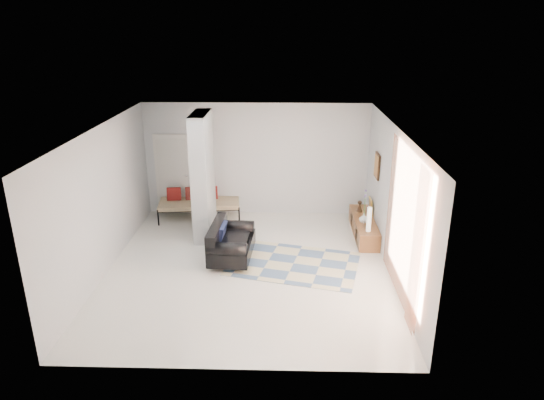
{
  "coord_description": "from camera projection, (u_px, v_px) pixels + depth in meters",
  "views": [
    {
      "loc": [
        0.71,
        -8.55,
        4.58
      ],
      "look_at": [
        0.45,
        0.6,
        1.23
      ],
      "focal_mm": 32.0,
      "sensor_mm": 36.0,
      "label": 1
    }
  ],
  "objects": [
    {
      "name": "wall_front",
      "position": [
        230.0,
        282.0,
        6.33
      ],
      "size": [
        6.0,
        0.0,
        6.0
      ],
      "primitive_type": "plane",
      "rotation": [
        -1.57,
        0.0,
        0.0
      ],
      "color": "silver",
      "rests_on": "ground"
    },
    {
      "name": "media_console",
      "position": [
        364.0,
        227.0,
        11.06
      ],
      "size": [
        0.45,
        1.87,
        0.8
      ],
      "color": "brown",
      "rests_on": "floor"
    },
    {
      "name": "wall_back",
      "position": [
        256.0,
        160.0,
        11.96
      ],
      "size": [
        6.0,
        0.0,
        6.0
      ],
      "primitive_type": "plane",
      "rotation": [
        1.57,
        0.0,
        0.0
      ],
      "color": "silver",
      "rests_on": "ground"
    },
    {
      "name": "vase",
      "position": [
        364.0,
        218.0,
        10.75
      ],
      "size": [
        0.23,
        0.23,
        0.21
      ],
      "primitive_type": "imported",
      "rotation": [
        0.0,
        0.0,
        -0.14
      ],
      "color": "white",
      "rests_on": "media_console"
    },
    {
      "name": "area_rug",
      "position": [
        293.0,
        264.0,
        9.79
      ],
      "size": [
        2.86,
        2.24,
        0.01
      ],
      "primitive_type": "cube",
      "rotation": [
        0.0,
        0.0,
        -0.24
      ],
      "color": "beige",
      "rests_on": "floor"
    },
    {
      "name": "wall_right",
      "position": [
        393.0,
        203.0,
        9.07
      ],
      "size": [
        0.0,
        6.0,
        6.0
      ],
      "primitive_type": "plane",
      "rotation": [
        1.57,
        0.0,
        -1.57
      ],
      "color": "silver",
      "rests_on": "ground"
    },
    {
      "name": "ceiling",
      "position": [
        246.0,
        129.0,
        8.66
      ],
      "size": [
        6.0,
        6.0,
        0.0
      ],
      "primitive_type": "plane",
      "rotation": [
        3.14,
        0.0,
        0.0
      ],
      "color": "white",
      "rests_on": "wall_back"
    },
    {
      "name": "cylinder_lamp",
      "position": [
        369.0,
        219.0,
        10.25
      ],
      "size": [
        0.1,
        0.1,
        0.54
      ],
      "primitive_type": "cylinder",
      "color": "white",
      "rests_on": "media_console"
    },
    {
      "name": "partition_column",
      "position": [
        203.0,
        176.0,
        10.67
      ],
      "size": [
        0.35,
        1.2,
        2.8
      ],
      "primitive_type": "cube",
      "color": "#A4A8AB",
      "rests_on": "floor"
    },
    {
      "name": "bronze_figurine",
      "position": [
        360.0,
        206.0,
        11.37
      ],
      "size": [
        0.15,
        0.15,
        0.27
      ],
      "primitive_type": null,
      "rotation": [
        0.0,
        0.0,
        0.17
      ],
      "color": "#332216",
      "rests_on": "media_console"
    },
    {
      "name": "floor",
      "position": [
        248.0,
        268.0,
        9.62
      ],
      "size": [
        6.0,
        6.0,
        0.0
      ],
      "primitive_type": "plane",
      "color": "white",
      "rests_on": "ground"
    },
    {
      "name": "hallway_door",
      "position": [
        173.0,
        174.0,
        12.11
      ],
      "size": [
        0.85,
        0.06,
        2.04
      ],
      "primitive_type": "cube",
      "color": "silver",
      "rests_on": "floor"
    },
    {
      "name": "curtain",
      "position": [
        403.0,
        225.0,
        7.97
      ],
      "size": [
        0.0,
        2.55,
        2.55
      ],
      "primitive_type": "plane",
      "rotation": [
        1.57,
        0.0,
        1.57
      ],
      "color": "#D36537",
      "rests_on": "wall_right"
    },
    {
      "name": "daybed",
      "position": [
        198.0,
        202.0,
        11.98
      ],
      "size": [
        2.05,
        1.06,
        0.77
      ],
      "rotation": [
        0.0,
        0.0,
        0.12
      ],
      "color": "black",
      "rests_on": "floor"
    },
    {
      "name": "wall_art",
      "position": [
        377.0,
        166.0,
        10.55
      ],
      "size": [
        0.04,
        0.45,
        0.55
      ],
      "primitive_type": "cube",
      "color": "#331C0E",
      "rests_on": "wall_right"
    },
    {
      "name": "wall_left",
      "position": [
        103.0,
        201.0,
        9.21
      ],
      "size": [
        0.0,
        6.0,
        6.0
      ],
      "primitive_type": "plane",
      "rotation": [
        1.57,
        0.0,
        1.57
      ],
      "color": "silver",
      "rests_on": "ground"
    },
    {
      "name": "loveseat",
      "position": [
        229.0,
        242.0,
        9.89
      ],
      "size": [
        0.89,
        1.43,
        0.76
      ],
      "rotation": [
        0.0,
        0.0,
        -0.06
      ],
      "color": "silver",
      "rests_on": "floor"
    }
  ]
}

